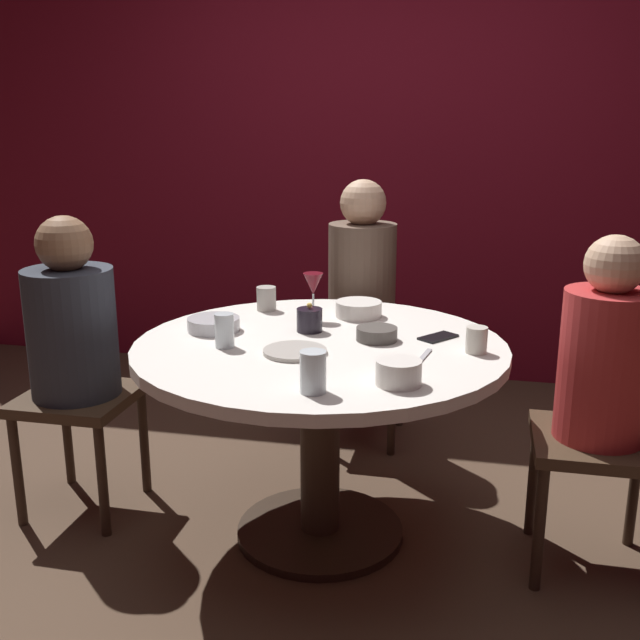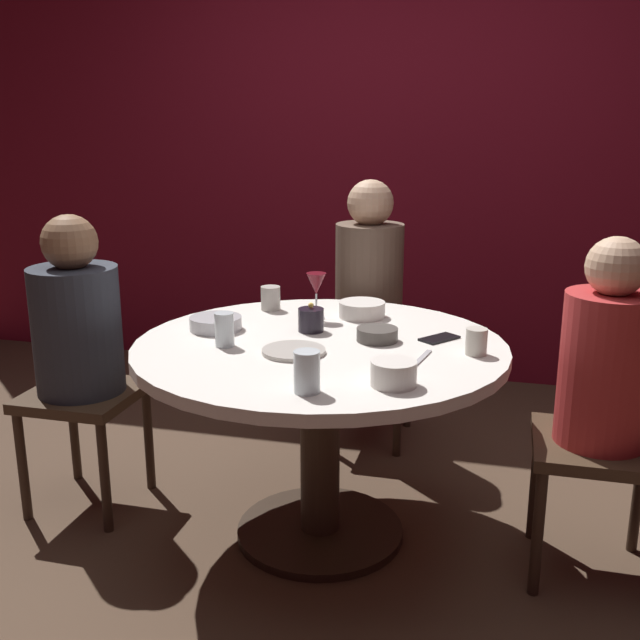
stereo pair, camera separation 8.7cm
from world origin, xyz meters
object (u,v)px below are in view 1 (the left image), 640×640
Objects in this scene: cup_center_front at (224,330)px; wine_glass at (313,286)px; cell_phone at (438,337)px; dining_table at (320,387)px; seated_diner_back at (362,284)px; bowl_salad_center at (377,334)px; bowl_small_white at (399,372)px; candle_holder at (309,320)px; bowl_sauce_side at (359,309)px; dinner_plate at (295,351)px; cup_by_right_diner at (477,340)px; bowl_serving_large at (214,324)px; cup_near_candle at (313,372)px; cup_by_left_diner at (266,299)px; seated_diner_right at (604,371)px; seated_diner_left at (72,333)px.

wine_glass is at bearing 63.78° from cup_center_front.
dining_table is at bearing 57.47° from cell_phone.
seated_diner_back is (0.00, 0.89, 0.18)m from dining_table.
cell_phone is at bearing -18.84° from wine_glass.
bowl_salad_center reaches higher than dining_table.
candle_holder is at bearing 127.77° from bowl_small_white.
bowl_sauce_side reaches higher than cell_phone.
dinner_plate is 1.17× the size of bowl_sauce_side.
bowl_serving_large is at bearing 175.82° from cup_by_right_diner.
cup_near_candle is 1.26× the size of cup_by_left_diner.
candle_holder is 0.46m from cell_phone.
seated_diner_back is 1.03m from cup_by_right_diner.
seated_diner_right is 13.02× the size of cup_by_right_diner.
wine_glass is 1.54× the size of cup_center_front.
bowl_sauce_side reaches higher than dinner_plate.
seated_diner_left is 1.32m from cell_phone.
bowl_sauce_side is at bearing 60.42° from candle_holder.
cup_center_front reaches higher than dinner_plate.
dinner_plate is 0.25m from cup_center_front.
bowl_salad_center is at bearing 167.60° from cup_by_right_diner.
dining_table is at bearing 67.77° from dinner_plate.
bowl_small_white is 1.15× the size of cup_center_front.
cup_near_candle reaches higher than cup_by_left_diner.
seated_diner_left reaches higher than bowl_small_white.
seated_diner_back is 0.60m from wine_glass.
cup_near_candle is (-0.31, -0.60, 0.06)m from cell_phone.
seated_diner_right is at bearing 0.00° from dining_table.
seated_diner_back is 6.47× the size of bowl_serving_large.
bowl_sauce_side is 1.87× the size of cup_by_left_diner.
cup_center_front is at bearing 175.80° from dinner_plate.
seated_diner_back is 1.05m from cup_center_front.
cup_center_front is at bearing -10.34° from seated_diner_left.
cell_phone is at bearing 5.38° from bowl_serving_large.
cell_phone is at bearing 63.11° from cup_near_candle.
dining_table is 0.52m from cup_near_candle.
cup_near_candle is at bearing -100.74° from bowl_salad_center.
cup_near_candle is at bearing 3.45° from seated_diner_back.
cup_by_right_diner reaches higher than dinner_plate.
bowl_salad_center is 0.55m from cup_near_candle.
cup_by_left_diner is (-0.38, 0.85, -0.01)m from cup_near_candle.
cup_near_candle is 0.52m from cup_center_front.
seated_diner_right is 9.83× the size of cup_center_front.
seated_diner_right is (0.91, -0.89, -0.05)m from seated_diner_back.
seated_diner_left reaches higher than candle_holder.
bowl_serving_large is (0.52, 0.06, 0.05)m from seated_diner_left.
seated_diner_back is at bearing 103.83° from bowl_small_white.
cell_phone is at bearing 31.62° from dinner_plate.
bowl_small_white is at bearing -121.37° from cup_by_right_diner.
seated_diner_left is 6.43× the size of bowl_sauce_side.
seated_diner_left is at bearing 180.00° from dining_table.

